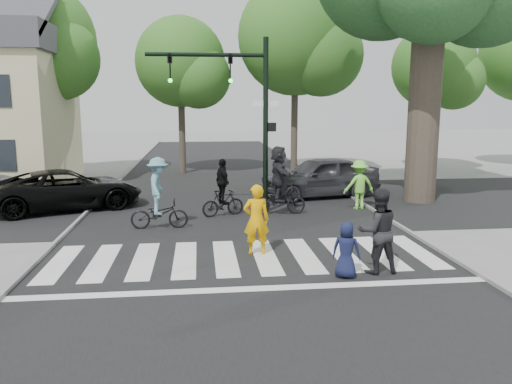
{
  "coord_description": "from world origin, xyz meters",
  "views": [
    {
      "loc": [
        -1.1,
        -10.97,
        3.79
      ],
      "look_at": [
        0.5,
        3.0,
        1.3
      ],
      "focal_mm": 35.0,
      "sensor_mm": 36.0,
      "label": 1
    }
  ],
  "objects_px": {
    "pedestrian_child": "(346,250)",
    "cyclist_mid": "(223,193)",
    "pedestrian_adult": "(378,231)",
    "cyclist_right": "(278,184)",
    "cyclist_left": "(159,198)",
    "car_suv": "(67,189)",
    "pedestrian_woman": "(256,220)",
    "car_grey": "(319,177)",
    "traffic_signal": "(241,101)"
  },
  "relations": [
    {
      "from": "traffic_signal",
      "to": "pedestrian_child",
      "type": "distance_m",
      "value": 7.85
    },
    {
      "from": "pedestrian_adult",
      "to": "pedestrian_child",
      "type": "bearing_deg",
      "value": 14.05
    },
    {
      "from": "cyclist_left",
      "to": "car_grey",
      "type": "height_order",
      "value": "cyclist_left"
    },
    {
      "from": "pedestrian_child",
      "to": "cyclist_right",
      "type": "distance_m",
      "value": 6.54
    },
    {
      "from": "pedestrian_woman",
      "to": "car_suv",
      "type": "bearing_deg",
      "value": -45.06
    },
    {
      "from": "car_grey",
      "to": "car_suv",
      "type": "bearing_deg",
      "value": -94.07
    },
    {
      "from": "pedestrian_child",
      "to": "cyclist_mid",
      "type": "xyz_separation_m",
      "value": [
        -2.39,
        6.46,
        0.18
      ]
    },
    {
      "from": "traffic_signal",
      "to": "car_grey",
      "type": "relative_size",
      "value": 1.22
    },
    {
      "from": "pedestrian_woman",
      "to": "cyclist_right",
      "type": "relative_size",
      "value": 0.76
    },
    {
      "from": "car_suv",
      "to": "pedestrian_woman",
      "type": "bearing_deg",
      "value": -157.15
    },
    {
      "from": "cyclist_right",
      "to": "pedestrian_child",
      "type": "bearing_deg",
      "value": -85.89
    },
    {
      "from": "traffic_signal",
      "to": "pedestrian_woman",
      "type": "xyz_separation_m",
      "value": [
        -0.05,
        -4.95,
        -3.0
      ]
    },
    {
      "from": "pedestrian_adult",
      "to": "pedestrian_woman",
      "type": "bearing_deg",
      "value": -37.36
    },
    {
      "from": "pedestrian_adult",
      "to": "car_suv",
      "type": "distance_m",
      "value": 11.84
    },
    {
      "from": "traffic_signal",
      "to": "pedestrian_adult",
      "type": "xyz_separation_m",
      "value": [
        2.5,
        -6.68,
        -2.93
      ]
    },
    {
      "from": "traffic_signal",
      "to": "pedestrian_woman",
      "type": "bearing_deg",
      "value": -90.54
    },
    {
      "from": "traffic_signal",
      "to": "pedestrian_child",
      "type": "xyz_separation_m",
      "value": [
        1.71,
        -6.93,
        -3.27
      ]
    },
    {
      "from": "cyclist_mid",
      "to": "car_suv",
      "type": "distance_m",
      "value": 5.83
    },
    {
      "from": "pedestrian_adult",
      "to": "cyclist_right",
      "type": "xyz_separation_m",
      "value": [
        -1.26,
        6.26,
        0.09
      ]
    },
    {
      "from": "car_grey",
      "to": "pedestrian_woman",
      "type": "bearing_deg",
      "value": -36.67
    },
    {
      "from": "pedestrian_child",
      "to": "car_grey",
      "type": "height_order",
      "value": "car_grey"
    },
    {
      "from": "pedestrian_woman",
      "to": "cyclist_left",
      "type": "relative_size",
      "value": 0.82
    },
    {
      "from": "pedestrian_woman",
      "to": "pedestrian_child",
      "type": "distance_m",
      "value": 2.66
    },
    {
      "from": "cyclist_mid",
      "to": "car_suv",
      "type": "xyz_separation_m",
      "value": [
        -5.55,
        1.77,
        -0.08
      ]
    },
    {
      "from": "pedestrian_woman",
      "to": "pedestrian_adult",
      "type": "distance_m",
      "value": 3.08
    },
    {
      "from": "traffic_signal",
      "to": "car_suv",
      "type": "bearing_deg",
      "value": 168.18
    },
    {
      "from": "pedestrian_woman",
      "to": "traffic_signal",
      "type": "bearing_deg",
      "value": -90.26
    },
    {
      "from": "pedestrian_adult",
      "to": "cyclist_mid",
      "type": "height_order",
      "value": "cyclist_mid"
    },
    {
      "from": "traffic_signal",
      "to": "cyclist_right",
      "type": "relative_size",
      "value": 2.52
    },
    {
      "from": "cyclist_right",
      "to": "pedestrian_woman",
      "type": "bearing_deg",
      "value": -105.9
    },
    {
      "from": "pedestrian_child",
      "to": "cyclist_mid",
      "type": "height_order",
      "value": "cyclist_mid"
    },
    {
      "from": "traffic_signal",
      "to": "cyclist_right",
      "type": "xyz_separation_m",
      "value": [
        1.25,
        -0.42,
        -2.84
      ]
    },
    {
      "from": "cyclist_left",
      "to": "cyclist_right",
      "type": "relative_size",
      "value": 0.93
    },
    {
      "from": "traffic_signal",
      "to": "car_grey",
      "type": "height_order",
      "value": "traffic_signal"
    },
    {
      "from": "traffic_signal",
      "to": "pedestrian_adult",
      "type": "bearing_deg",
      "value": -69.45
    },
    {
      "from": "car_grey",
      "to": "pedestrian_child",
      "type": "bearing_deg",
      "value": -22.26
    },
    {
      "from": "cyclist_left",
      "to": "cyclist_right",
      "type": "distance_m",
      "value": 4.25
    },
    {
      "from": "cyclist_mid",
      "to": "pedestrian_child",
      "type": "bearing_deg",
      "value": -69.67
    },
    {
      "from": "cyclist_left",
      "to": "cyclist_right",
      "type": "height_order",
      "value": "cyclist_right"
    },
    {
      "from": "traffic_signal",
      "to": "car_suv",
      "type": "distance_m",
      "value": 7.11
    },
    {
      "from": "car_suv",
      "to": "car_grey",
      "type": "bearing_deg",
      "value": -103.85
    },
    {
      "from": "pedestrian_woman",
      "to": "pedestrian_adult",
      "type": "height_order",
      "value": "pedestrian_adult"
    },
    {
      "from": "pedestrian_child",
      "to": "car_grey",
      "type": "distance_m",
      "value": 9.74
    },
    {
      "from": "cyclist_right",
      "to": "car_suv",
      "type": "xyz_separation_m",
      "value": [
        -7.48,
        1.72,
        -0.33
      ]
    },
    {
      "from": "traffic_signal",
      "to": "cyclist_left",
      "type": "distance_m",
      "value": 4.46
    },
    {
      "from": "pedestrian_woman",
      "to": "pedestrian_child",
      "type": "bearing_deg",
      "value": 132.01
    },
    {
      "from": "cyclist_left",
      "to": "traffic_signal",
      "type": "bearing_deg",
      "value": 36.09
    },
    {
      "from": "cyclist_mid",
      "to": "car_suv",
      "type": "height_order",
      "value": "cyclist_mid"
    },
    {
      "from": "pedestrian_adult",
      "to": "cyclist_right",
      "type": "bearing_deg",
      "value": -81.9
    },
    {
      "from": "car_grey",
      "to": "traffic_signal",
      "type": "bearing_deg",
      "value": -64.38
    }
  ]
}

